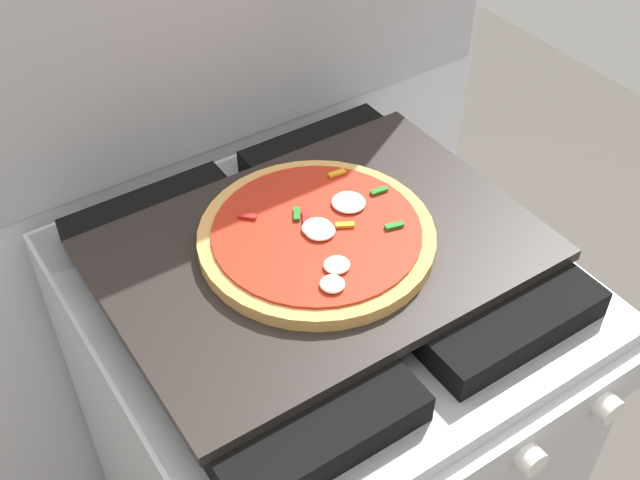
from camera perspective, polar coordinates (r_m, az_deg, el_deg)
kitchen_backsplash at (r=1.31m, az=-8.05°, el=3.75°), size 1.10×0.09×1.55m
stove at (r=1.36m, az=0.04°, el=-14.95°), size 0.60×0.64×0.90m
baking_tray at (r=1.01m, az=0.00°, el=-0.75°), size 0.54×0.38×0.02m
pizza_left at (r=1.00m, az=-0.26°, el=0.27°), size 0.30×0.30×0.03m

